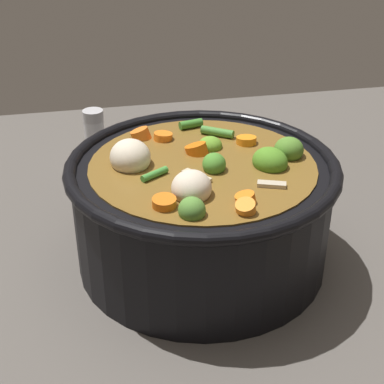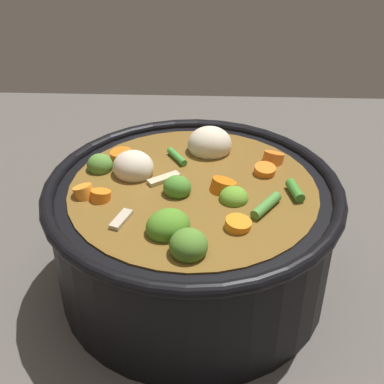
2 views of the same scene
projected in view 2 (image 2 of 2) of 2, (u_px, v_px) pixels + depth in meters
The scene contains 2 objects.
ground_plane at pixel (193, 281), 0.64m from camera, with size 1.10×1.10×0.00m, color #514C47.
cooking_pot at pixel (193, 233), 0.60m from camera, with size 0.32×0.32×0.16m.
Camera 2 is at (-0.02, 0.47, 0.45)m, focal length 50.01 mm.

